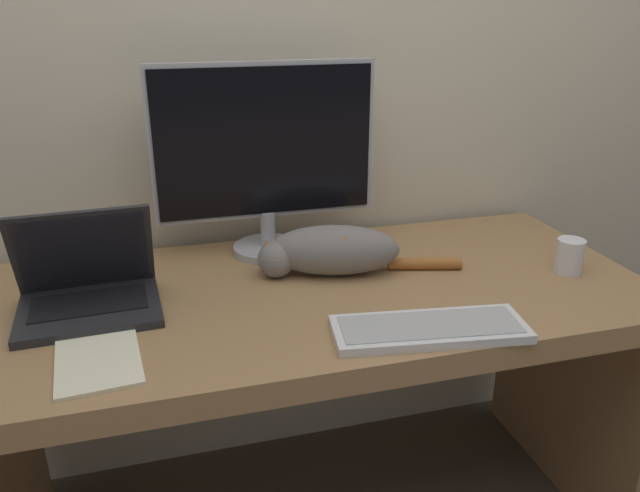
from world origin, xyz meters
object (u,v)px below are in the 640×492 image
Objects in this scene: monitor at (265,155)px; external_keyboard at (430,329)px; cat at (330,250)px; coffee_mug at (569,256)px; laptop at (88,291)px.

external_keyboard is at bearing -66.13° from monitor.
cat is 0.62m from coffee_mug.
coffee_mug is at bearing -8.24° from laptop.
monitor is at bearing 24.18° from laptop.
monitor is 1.13× the size of cat.
cat is at bearing 1.56° from laptop.
coffee_mug is (0.48, 0.20, 0.03)m from external_keyboard.
monitor reaches higher than cat.
monitor is 0.65m from external_keyboard.
external_keyboard is 0.52m from coffee_mug.
monitor is 0.83m from coffee_mug.
cat is (-0.12, 0.35, 0.05)m from external_keyboard.
coffee_mug reaches higher than external_keyboard.
external_keyboard is 0.81× the size of cat.
monitor is 1.87× the size of laptop.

